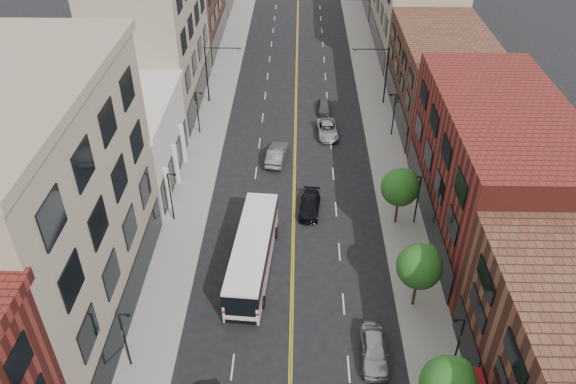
# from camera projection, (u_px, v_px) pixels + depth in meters

# --- Properties ---
(sidewalk_left) EXTENTS (4.00, 110.00, 0.15)m
(sidewalk_left) POSITION_uv_depth(u_px,v_px,m) (202.00, 156.00, 60.57)
(sidewalk_left) COLOR gray
(sidewalk_left) RESTS_ON ground
(sidewalk_right) EXTENTS (4.00, 110.00, 0.15)m
(sidewalk_right) POSITION_uv_depth(u_px,v_px,m) (388.00, 158.00, 60.23)
(sidewalk_right) COLOR gray
(sidewalk_right) RESTS_ON ground
(bldg_l_tanoffice) EXTENTS (10.00, 22.00, 18.00)m
(bldg_l_tanoffice) POSITION_uv_depth(u_px,v_px,m) (39.00, 217.00, 37.63)
(bldg_l_tanoffice) COLOR gray
(bldg_l_tanoffice) RESTS_ON ground
(bldg_l_white) EXTENTS (10.00, 14.00, 8.00)m
(bldg_l_white) POSITION_uv_depth(u_px,v_px,m) (122.00, 143.00, 55.14)
(bldg_l_white) COLOR silver
(bldg_l_white) RESTS_ON ground
(bldg_l_far_a) EXTENTS (10.00, 20.00, 18.00)m
(bldg_l_far_a) POSITION_uv_depth(u_px,v_px,m) (152.00, 32.00, 65.99)
(bldg_l_far_a) COLOR gray
(bldg_l_far_a) RESTS_ON ground
(bldg_r_mid) EXTENTS (10.00, 22.00, 12.00)m
(bldg_r_mid) POSITION_uv_depth(u_px,v_px,m) (493.00, 170.00, 47.72)
(bldg_r_mid) COLOR maroon
(bldg_r_mid) RESTS_ON ground
(bldg_r_far_a) EXTENTS (10.00, 20.00, 10.00)m
(bldg_r_far_a) POSITION_uv_depth(u_px,v_px,m) (442.00, 77.00, 65.33)
(bldg_r_far_a) COLOR brown
(bldg_r_far_a) RESTS_ON ground
(bldg_r_far_b) EXTENTS (10.00, 22.00, 14.00)m
(bldg_r_far_b) POSITION_uv_depth(u_px,v_px,m) (415.00, 4.00, 81.17)
(bldg_r_far_b) COLOR gray
(bldg_r_far_b) RESTS_ON ground
(tree_r_1) EXTENTS (3.40, 3.40, 5.59)m
(tree_r_1) POSITION_uv_depth(u_px,v_px,m) (450.00, 383.00, 32.80)
(tree_r_1) COLOR black
(tree_r_1) RESTS_ON sidewalk_right
(tree_r_2) EXTENTS (3.40, 3.40, 5.59)m
(tree_r_2) POSITION_uv_depth(u_px,v_px,m) (421.00, 265.00, 40.90)
(tree_r_2) COLOR black
(tree_r_2) RESTS_ON sidewalk_right
(tree_r_3) EXTENTS (3.40, 3.40, 5.59)m
(tree_r_3) POSITION_uv_depth(u_px,v_px,m) (401.00, 186.00, 49.01)
(tree_r_3) COLOR black
(tree_r_3) RESTS_ON sidewalk_right
(lamp_l_1) EXTENTS (0.81, 0.55, 5.05)m
(lamp_l_1) POSITION_uv_depth(u_px,v_px,m) (125.00, 337.00, 37.01)
(lamp_l_1) COLOR black
(lamp_l_1) RESTS_ON sidewalk_left
(lamp_l_2) EXTENTS (0.81, 0.55, 5.05)m
(lamp_l_2) POSITION_uv_depth(u_px,v_px,m) (171.00, 194.00, 49.97)
(lamp_l_2) COLOR black
(lamp_l_2) RESTS_ON sidewalk_left
(lamp_l_3) EXTENTS (0.81, 0.55, 5.05)m
(lamp_l_3) POSITION_uv_depth(u_px,v_px,m) (198.00, 110.00, 62.94)
(lamp_l_3) COLOR black
(lamp_l_3) RESTS_ON sidewalk_left
(lamp_r_1) EXTENTS (0.81, 0.55, 5.05)m
(lamp_r_1) POSITION_uv_depth(u_px,v_px,m) (458.00, 342.00, 36.64)
(lamp_r_1) COLOR black
(lamp_r_1) RESTS_ON sidewalk_right
(lamp_r_2) EXTENTS (0.81, 0.55, 5.05)m
(lamp_r_2) POSITION_uv_depth(u_px,v_px,m) (417.00, 197.00, 49.60)
(lamp_r_2) COLOR black
(lamp_r_2) RESTS_ON sidewalk_right
(lamp_r_3) EXTENTS (0.81, 0.55, 5.05)m
(lamp_r_3) POSITION_uv_depth(u_px,v_px,m) (394.00, 112.00, 62.57)
(lamp_r_3) COLOR black
(lamp_r_3) RESTS_ON sidewalk_right
(signal_mast_left) EXTENTS (4.49, 0.18, 7.20)m
(signal_mast_left) POSITION_uv_depth(u_px,v_px,m) (212.00, 68.00, 68.43)
(signal_mast_left) COLOR black
(signal_mast_left) RESTS_ON sidewalk_left
(signal_mast_right) EXTENTS (4.49, 0.18, 7.20)m
(signal_mast_right) POSITION_uv_depth(u_px,v_px,m) (381.00, 69.00, 68.08)
(signal_mast_right) COLOR black
(signal_mast_right) RESTS_ON sidewalk_right
(city_bus) EXTENTS (3.72, 12.63, 3.20)m
(city_bus) POSITION_uv_depth(u_px,v_px,m) (253.00, 252.00, 45.45)
(city_bus) COLOR white
(city_bus) RESTS_ON ground
(car_parked_far) EXTENTS (1.99, 4.67, 1.57)m
(car_parked_far) POSITION_uv_depth(u_px,v_px,m) (374.00, 350.00, 38.83)
(car_parked_far) COLOR #A5A7AD
(car_parked_far) RESTS_ON ground
(car_lane_behind) EXTENTS (2.42, 5.20, 1.65)m
(car_lane_behind) POSITION_uv_depth(u_px,v_px,m) (277.00, 154.00, 59.52)
(car_lane_behind) COLOR #4D4E52
(car_lane_behind) RESTS_ON ground
(car_lane_a) EXTENTS (2.27, 4.66, 1.31)m
(car_lane_a) POSITION_uv_depth(u_px,v_px,m) (310.00, 206.00, 52.45)
(car_lane_a) COLOR black
(car_lane_a) RESTS_ON ground
(car_lane_b) EXTENTS (2.66, 5.12, 1.38)m
(car_lane_b) POSITION_uv_depth(u_px,v_px,m) (327.00, 130.00, 64.01)
(car_lane_b) COLOR #A6A9AE
(car_lane_b) RESTS_ON ground
(car_lane_c) EXTENTS (1.59, 3.77, 1.27)m
(car_lane_c) POSITION_uv_depth(u_px,v_px,m) (324.00, 106.00, 68.81)
(car_lane_c) COLOR #444348
(car_lane_c) RESTS_ON ground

